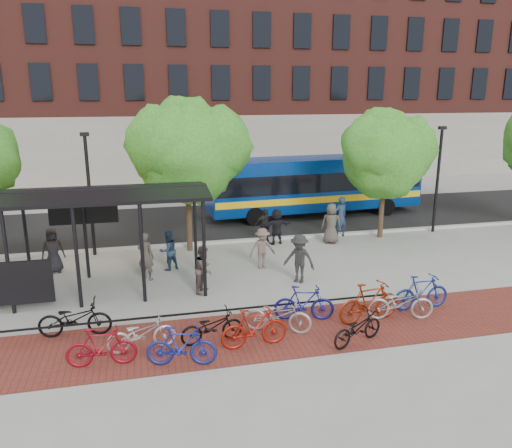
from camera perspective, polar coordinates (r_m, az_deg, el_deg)
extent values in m
plane|color=#9E9E99|center=(19.39, 2.35, -5.31)|extent=(160.00, 160.00, 0.00)
cube|color=black|center=(26.84, -2.17, 0.47)|extent=(160.00, 8.00, 0.01)
cube|color=#B7B7B2|center=(23.06, -0.28, -1.82)|extent=(160.00, 0.25, 0.12)
cube|color=maroon|center=(14.50, -0.12, -12.61)|extent=(24.00, 3.00, 0.01)
cube|color=black|center=(15.10, -5.81, -11.53)|extent=(12.00, 0.05, 0.95)
cube|color=maroon|center=(46.12, 6.13, 18.95)|extent=(55.00, 14.00, 20.00)
cube|color=#7A664C|center=(59.18, -25.67, 21.63)|extent=(22.00, 22.00, 30.00)
cylinder|color=black|center=(16.98, -26.50, -4.02)|extent=(0.12, 0.12, 3.30)
cylinder|color=black|center=(19.50, -24.77, -1.50)|extent=(0.12, 0.12, 3.30)
cylinder|color=black|center=(16.61, -19.78, -3.71)|extent=(0.12, 0.12, 3.30)
cylinder|color=black|center=(19.18, -18.93, -1.18)|extent=(0.12, 0.12, 3.30)
cylinder|color=black|center=(16.48, -12.86, -3.33)|extent=(0.12, 0.12, 3.30)
cylinder|color=black|center=(19.06, -12.95, -0.84)|extent=(0.12, 0.12, 3.30)
cylinder|color=black|center=(16.58, -5.94, -2.91)|extent=(0.12, 0.12, 3.30)
cylinder|color=black|center=(19.16, -6.97, -0.49)|extent=(0.12, 0.12, 3.30)
cube|color=black|center=(16.94, -23.44, 2.61)|extent=(10.60, 1.65, 0.29)
cube|color=black|center=(18.30, -22.70, 3.52)|extent=(10.60, 1.65, 0.29)
cube|color=black|center=(19.05, -22.26, 2.74)|extent=(9.00, 0.10, 0.40)
cube|color=black|center=(19.09, -19.09, 1.06)|extent=(2.40, 0.12, 0.70)
cube|color=#FF7200|center=(19.17, -19.07, 1.12)|extent=(2.20, 0.02, 0.55)
cylinder|color=#382619|center=(21.61, -7.65, 0.20)|extent=(0.24, 0.24, 2.52)
sphere|color=#2B731E|center=(21.06, -7.93, 7.96)|extent=(4.20, 4.20, 4.20)
sphere|color=#2B731E|center=(21.35, -5.17, 8.94)|extent=(3.36, 3.36, 3.36)
sphere|color=#2B731E|center=(20.66, -10.23, 8.85)|extent=(3.15, 3.15, 3.15)
sphere|color=#2B731E|center=(21.39, -7.84, 10.22)|extent=(2.94, 2.94, 2.94)
cylinder|color=#382619|center=(24.15, 14.12, 1.14)|extent=(0.24, 0.24, 2.27)
sphere|color=#2B731E|center=(23.68, 14.53, 7.40)|extent=(3.80, 3.80, 3.80)
sphere|color=#2B731E|center=(24.27, 16.37, 8.16)|extent=(3.04, 3.04, 3.04)
sphere|color=#2B731E|center=(23.02, 13.24, 8.28)|extent=(2.85, 2.85, 2.85)
sphere|color=#2B731E|center=(23.99, 14.43, 9.42)|extent=(2.66, 2.66, 2.66)
cylinder|color=black|center=(21.65, -18.45, 2.96)|extent=(0.14, 0.14, 5.00)
cube|color=black|center=(21.30, -19.02, 9.68)|extent=(0.35, 0.20, 0.15)
cylinder|color=black|center=(25.63, 20.02, 4.58)|extent=(0.14, 0.14, 5.00)
cube|color=black|center=(25.33, 20.54, 10.26)|extent=(0.35, 0.20, 0.15)
cube|color=navy|center=(27.78, 6.72, 4.68)|extent=(12.03, 3.33, 2.73)
cube|color=black|center=(27.74, 6.73, 5.13)|extent=(11.80, 3.35, 0.99)
cube|color=yellow|center=(27.90, 6.67, 3.33)|extent=(11.92, 3.37, 0.35)
cube|color=navy|center=(27.57, 6.80, 7.36)|extent=(11.78, 3.06, 0.18)
cylinder|color=black|center=(25.59, -0.09, 0.84)|extent=(0.97, 0.34, 0.95)
cylinder|color=black|center=(28.00, -1.59, 2.07)|extent=(0.97, 0.34, 0.95)
cylinder|color=black|center=(28.65, 14.67, 1.88)|extent=(0.97, 0.34, 0.95)
cylinder|color=black|center=(30.82, 12.21, 2.93)|extent=(0.97, 0.34, 0.95)
imported|color=black|center=(15.14, -20.00, -10.12)|extent=(2.06, 0.85, 1.06)
imported|color=maroon|center=(13.40, -17.27, -13.27)|extent=(1.77, 0.58, 1.05)
imported|color=#BCBCBE|center=(13.91, -12.96, -12.08)|extent=(1.89, 0.87, 0.96)
imported|color=navy|center=(12.99, -8.52, -13.63)|extent=(1.84, 0.85, 1.07)
imported|color=black|center=(14.00, -5.05, -11.61)|extent=(1.83, 0.86, 0.93)
imported|color=#9C1C0E|center=(13.68, -0.20, -11.77)|extent=(1.89, 0.67, 1.12)
imported|color=#9F9FA1|center=(14.51, 2.49, -10.35)|extent=(2.07, 1.41, 1.03)
imported|color=navy|center=(15.25, 5.51, -8.98)|extent=(1.89, 0.94, 1.09)
imported|color=black|center=(14.17, 11.53, -11.57)|extent=(1.84, 1.22, 0.91)
imported|color=maroon|center=(15.44, 12.83, -8.69)|extent=(2.13, 0.90, 1.24)
imported|color=#A4A4A6|center=(15.86, 16.17, -8.63)|extent=(2.11, 1.10, 1.05)
imported|color=navy|center=(16.72, 18.36, -7.40)|extent=(1.91, 0.58, 1.14)
imported|color=black|center=(20.42, -22.21, -2.81)|extent=(0.95, 0.73, 1.75)
imported|color=#413B34|center=(18.61, -12.48, -3.58)|extent=(0.79, 0.73, 1.82)
imported|color=#21344D|center=(19.50, -9.98, -2.99)|extent=(0.95, 0.89, 1.56)
imported|color=brown|center=(19.36, 0.72, -2.81)|extent=(1.11, 0.72, 1.62)
imported|color=black|center=(22.78, 1.02, -0.13)|extent=(0.94, 0.43, 1.57)
imported|color=black|center=(22.46, 2.35, -0.29)|extent=(1.57, 0.76, 1.62)
imported|color=#474038|center=(22.79, 8.59, 0.06)|extent=(1.05, 0.87, 1.84)
imported|color=#22344F|center=(23.87, 9.63, 0.83)|extent=(0.82, 0.67, 1.95)
imported|color=#4E403A|center=(17.18, -5.96, -5.17)|extent=(0.94, 1.01, 1.65)
imported|color=#252525|center=(17.99, 4.96, -3.97)|extent=(1.32, 1.24, 1.79)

